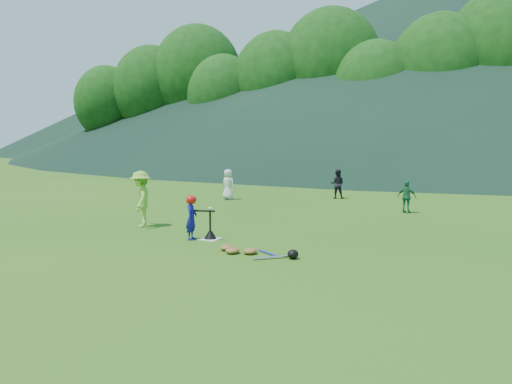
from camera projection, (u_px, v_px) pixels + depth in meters
ground at (210, 239)px, 11.81m from camera, size 120.00×120.00×0.00m
home_plate at (210, 239)px, 11.80m from camera, size 0.45×0.45×0.02m
baseball at (210, 208)px, 11.73m from camera, size 0.08×0.08×0.08m
batter_child at (191, 218)px, 11.73m from camera, size 0.33×0.43×1.03m
adult_coach at (141, 199)px, 13.48m from camera, size 1.00×1.13×1.52m
fielder_a at (228, 184)px, 19.85m from camera, size 0.64×0.46×1.21m
fielder_b at (337, 184)px, 20.22m from camera, size 0.64×0.54×1.18m
fielder_c at (407, 197)px, 16.10m from camera, size 0.65×0.36×1.05m
batting_tee at (210, 234)px, 11.79m from camera, size 0.30×0.30×0.68m
batter_gear at (192, 201)px, 11.68m from camera, size 0.73×0.26×0.39m
equipment_pile at (250, 251)px, 10.25m from camera, size 1.80×0.82×0.19m
outfield_fence at (405, 163)px, 36.84m from camera, size 70.07×0.08×1.33m
tree_line at (422, 70)px, 41.22m from camera, size 70.04×11.40×14.82m
distant_hills at (413, 69)px, 86.94m from camera, size 155.00×140.00×32.00m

